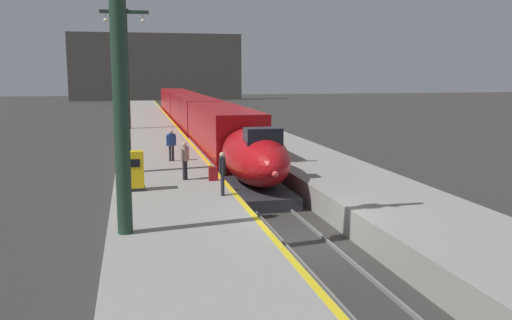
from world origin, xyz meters
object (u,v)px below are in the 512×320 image
object	(u,v)px
highspeed_train_main	(195,116)
passenger_near_edge	(185,158)
station_column_mid	(123,50)
ticket_machine_yellow	(135,172)
station_column_far	(126,58)
passenger_far_waiting	(222,170)
rolling_suitcase	(213,174)
passenger_mid_platform	(171,143)
station_column_near	(118,23)

from	to	relation	value
highspeed_train_main	passenger_near_edge	world-z (taller)	highspeed_train_main
station_column_mid	ticket_machine_yellow	distance (m)	6.51
station_column_mid	station_column_far	size ratio (longest dim) A/B	0.96
passenger_far_waiting	rolling_suitcase	world-z (taller)	passenger_far_waiting
station_column_far	passenger_mid_platform	xyz separation A→B (m)	(2.32, -18.51, -4.93)
passenger_near_edge	passenger_far_waiting	bearing A→B (deg)	-72.30
passenger_near_edge	rolling_suitcase	distance (m)	1.46
station_column_mid	station_column_far	xyz separation A→B (m)	(0.00, 21.53, 0.22)
station_column_near	ticket_machine_yellow	size ratio (longest dim) A/B	6.35
station_column_near	passenger_mid_platform	xyz separation A→B (m)	(2.32, 13.28, -5.05)
passenger_mid_platform	rolling_suitcase	size ratio (longest dim) A/B	1.72
station_column_near	station_column_far	xyz separation A→B (m)	(0.00, 31.79, -0.12)
station_column_far	rolling_suitcase	xyz separation A→B (m)	(3.71, -24.43, -5.62)
ticket_machine_yellow	passenger_mid_platform	bearing A→B (deg)	74.72
highspeed_train_main	station_column_mid	world-z (taller)	station_column_mid
station_column_mid	passenger_mid_platform	size ratio (longest dim) A/B	5.63
station_column_far	ticket_machine_yellow	world-z (taller)	station_column_far
station_column_far	rolling_suitcase	size ratio (longest dim) A/B	10.11
highspeed_train_main	passenger_near_edge	bearing A→B (deg)	-97.63
passenger_near_edge	ticket_machine_yellow	bearing A→B (deg)	-140.65
highspeed_train_main	passenger_mid_platform	xyz separation A→B (m)	(-3.58, -19.80, 0.09)
highspeed_train_main	station_column_near	xyz separation A→B (m)	(-5.90, -33.08, 5.14)
station_column_far	passenger_near_edge	bearing A→B (deg)	-84.00
passenger_near_edge	ticket_machine_yellow	xyz separation A→B (m)	(-2.17, -1.78, -0.25)
station_column_near	passenger_far_waiting	xyz separation A→B (m)	(3.63, 4.37, -5.05)
station_column_mid	passenger_mid_platform	distance (m)	6.06
station_column_near	ticket_machine_yellow	bearing A→B (deg)	86.70
station_column_near	ticket_machine_yellow	world-z (taller)	station_column_near
ticket_machine_yellow	highspeed_train_main	bearing A→B (deg)	78.39
highspeed_train_main	ticket_machine_yellow	xyz separation A→B (m)	(-5.55, -27.01, -0.16)
station_column_far	passenger_far_waiting	size ratio (longest dim) A/B	5.88
highspeed_train_main	station_column_far	distance (m)	7.85
highspeed_train_main	passenger_far_waiting	distance (m)	28.79
station_column_near	rolling_suitcase	size ratio (longest dim) A/B	10.34
ticket_machine_yellow	station_column_near	bearing A→B (deg)	-93.30
passenger_mid_platform	passenger_far_waiting	xyz separation A→B (m)	(1.31, -8.90, 0.00)
passenger_far_waiting	ticket_machine_yellow	bearing A→B (deg)	152.65
ticket_machine_yellow	passenger_near_edge	bearing A→B (deg)	39.35
station_column_near	station_column_mid	size ratio (longest dim) A/B	1.07
highspeed_train_main	station_column_far	bearing A→B (deg)	-167.71
station_column_mid	passenger_near_edge	bearing A→B (deg)	-43.86
station_column_near	passenger_near_edge	size ratio (longest dim) A/B	6.01
rolling_suitcase	ticket_machine_yellow	size ratio (longest dim) A/B	0.61
station_column_near	station_column_far	size ratio (longest dim) A/B	1.02
passenger_mid_platform	highspeed_train_main	bearing A→B (deg)	79.75
highspeed_train_main	station_column_near	size ratio (longest dim) A/B	5.67
passenger_mid_platform	station_column_far	bearing A→B (deg)	97.14
station_column_far	passenger_near_edge	xyz separation A→B (m)	(2.52, -23.95, -4.93)
station_column_far	passenger_far_waiting	distance (m)	28.09
station_column_mid	rolling_suitcase	size ratio (longest dim) A/B	9.70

